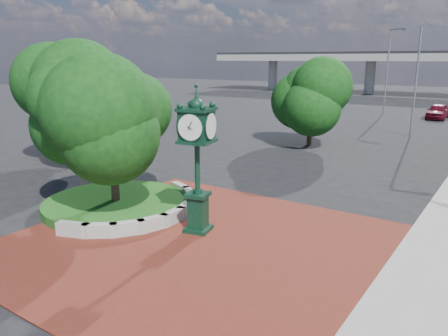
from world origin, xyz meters
TOP-DOWN VIEW (x-y plane):
  - ground at (0.00, 0.00)m, footprint 200.00×200.00m
  - plaza at (0.00, -1.00)m, footprint 12.00×12.00m
  - planter_wall at (-2.71, -0.00)m, footprint 2.96×6.77m
  - grass_bed at (-5.00, 0.00)m, footprint 6.10×6.10m
  - tree_planter at (-5.00, 0.00)m, footprint 5.20×5.20m
  - tree_northwest at (-13.00, 5.00)m, footprint 5.60×5.60m
  - tree_street at (-4.00, 18.00)m, footprint 4.40×4.40m
  - post_clock at (-0.51, -0.06)m, footprint 1.30×1.30m
  - parked_car at (1.40, 39.34)m, footprint 1.93×4.73m
  - street_lamp_near at (1.60, 26.53)m, footprint 1.99×0.25m
  - street_lamp_far at (-4.16, 39.82)m, footprint 2.04×0.92m

SIDE VIEW (x-z plane):
  - ground at x=0.00m, z-range 0.00..0.00m
  - plaza at x=0.00m, z-range 0.00..0.04m
  - grass_bed at x=-5.00m, z-range 0.00..0.40m
  - planter_wall at x=-2.71m, z-range 0.00..0.54m
  - parked_car at x=1.40m, z-range 0.00..1.61m
  - post_clock at x=-0.51m, z-range 0.26..5.60m
  - tree_street at x=-4.00m, z-range 0.52..5.96m
  - tree_planter at x=-5.00m, z-range 0.56..6.89m
  - tree_northwest at x=-13.00m, z-range 0.66..7.59m
  - street_lamp_near at x=1.60m, z-range 0.77..9.66m
  - street_lamp_far at x=-4.16m, z-range 0.82..10.29m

